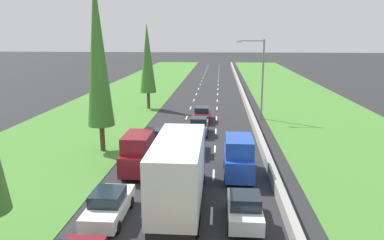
{
  "coord_description": "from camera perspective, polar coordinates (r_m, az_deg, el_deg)",
  "views": [
    {
      "loc": [
        2.07,
        -3.27,
        9.45
      ],
      "look_at": [
        -0.65,
        32.84,
        1.15
      ],
      "focal_mm": 34.7,
      "sensor_mm": 36.0,
      "label": 1
    }
  ],
  "objects": [
    {
      "name": "maroon_sedan_centre_lane",
      "position": [
        41.7,
        1.54,
        0.95
      ],
      "size": [
        1.82,
        4.5,
        1.64
      ],
      "color": "maroon",
      "rests_on": "ground"
    },
    {
      "name": "maroon_van_left_lane",
      "position": [
        26.36,
        -8.15,
        -5.01
      ],
      "size": [
        1.96,
        4.9,
        2.82
      ],
      "color": "maroon",
      "rests_on": "ground"
    },
    {
      "name": "grey_hatchback_centre_lane",
      "position": [
        30.33,
        -0.06,
        -3.59
      ],
      "size": [
        1.74,
        3.9,
        1.72
      ],
      "color": "slate",
      "rests_on": "ground"
    },
    {
      "name": "grass_verge_right",
      "position": [
        65.14,
        15.16,
        4.13
      ],
      "size": [
        14.0,
        140.0,
        0.04
      ],
      "primitive_type": "cube",
      "color": "#478433",
      "rests_on": "ground"
    },
    {
      "name": "white_hatchback_right_lane",
      "position": [
        19.57,
        8.07,
        -13.34
      ],
      "size": [
        1.74,
        3.9,
        1.72
      ],
      "color": "white",
      "rests_on": "ground"
    },
    {
      "name": "median_barrier",
      "position": [
        64.01,
        7.54,
        4.69
      ],
      "size": [
        0.44,
        120.0,
        0.85
      ],
      "primitive_type": "cube",
      "color": "#9E9B93",
      "rests_on": "ground"
    },
    {
      "name": "grass_verge_left",
      "position": [
        65.64,
        -8.73,
        4.49
      ],
      "size": [
        14.0,
        140.0,
        0.04
      ],
      "primitive_type": "cube",
      "color": "#478433",
      "rests_on": "ground"
    },
    {
      "name": "street_light_mast",
      "position": [
        42.7,
        10.37,
        7.03
      ],
      "size": [
        3.2,
        0.28,
        9.0
      ],
      "color": "gray",
      "rests_on": "ground"
    },
    {
      "name": "lane_markings",
      "position": [
        64.0,
        2.41,
        4.41
      ],
      "size": [
        3.64,
        116.0,
        0.01
      ],
      "color": "white",
      "rests_on": "ground"
    },
    {
      "name": "poplar_tree_second",
      "position": [
        30.64,
        -14.31,
        10.11
      ],
      "size": [
        2.16,
        2.16,
        14.22
      ],
      "color": "#4C3823",
      "rests_on": "ground"
    },
    {
      "name": "white_box_truck_centre_lane",
      "position": [
        20.62,
        -1.84,
        -7.73
      ],
      "size": [
        2.46,
        9.4,
        4.18
      ],
      "color": "black",
      "rests_on": "ground"
    },
    {
      "name": "white_sedan_left_lane",
      "position": [
        20.29,
        -12.66,
        -12.62
      ],
      "size": [
        1.82,
        4.5,
        1.64
      ],
      "color": "white",
      "rests_on": "ground"
    },
    {
      "name": "poplar_tree_third",
      "position": [
        48.31,
        -6.86,
        9.35
      ],
      "size": [
        2.07,
        2.07,
        10.96
      ],
      "color": "#4C3823",
      "rests_on": "ground"
    },
    {
      "name": "ground_plane",
      "position": [
        64.01,
        2.41,
        4.4
      ],
      "size": [
        300.0,
        300.0,
        0.0
      ],
      "primitive_type": "plane",
      "color": "#28282B",
      "rests_on": "ground"
    },
    {
      "name": "yellow_hatchback_left_lane",
      "position": [
        31.92,
        -5.77,
        -2.81
      ],
      "size": [
        1.74,
        3.9,
        1.72
      ],
      "color": "yellow",
      "rests_on": "ground"
    },
    {
      "name": "blue_van_right_lane",
      "position": [
        25.43,
        7.18,
        -5.65
      ],
      "size": [
        1.96,
        4.9,
        2.82
      ],
      "color": "#1E47B7",
      "rests_on": "ground"
    },
    {
      "name": "grey_hatchback_centre_lane_fourth",
      "position": [
        36.04,
        1.08,
        -0.92
      ],
      "size": [
        1.74,
        3.9,
        1.72
      ],
      "color": "slate",
      "rests_on": "ground"
    }
  ]
}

